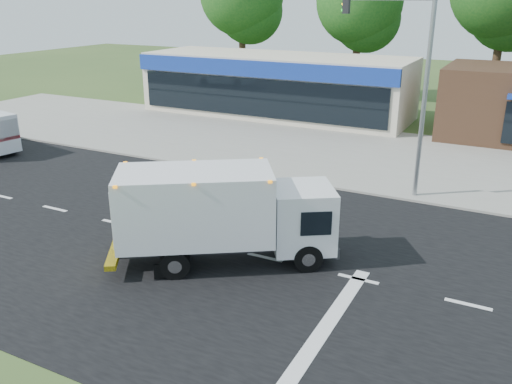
{
  "coord_description": "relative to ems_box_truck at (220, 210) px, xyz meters",
  "views": [
    {
      "loc": [
        6.68,
        -13.63,
        7.7
      ],
      "look_at": [
        -0.87,
        1.07,
        1.7
      ],
      "focal_mm": 38.0,
      "sensor_mm": 36.0,
      "label": 1
    }
  ],
  "objects": [
    {
      "name": "retail_strip_mall",
      "position": [
        -7.92,
        20.78,
        0.3
      ],
      "size": [
        18.0,
        6.2,
        4.0
      ],
      "color": "beige",
      "rests_on": "ground"
    },
    {
      "name": "lane_markings",
      "position": [
        2.43,
        -0.5,
        -1.69
      ],
      "size": [
        55.2,
        7.0,
        0.01
      ],
      "color": "silver",
      "rests_on": "road_asphalt"
    },
    {
      "name": "traffic_signal_pole",
      "position": [
        3.43,
        8.45,
        3.21
      ],
      "size": [
        3.51,
        0.25,
        8.0
      ],
      "color": "gray",
      "rests_on": "ground"
    },
    {
      "name": "ground",
      "position": [
        1.08,
        0.85,
        -1.71
      ],
      "size": [
        120.0,
        120.0,
        0.0
      ],
      "primitive_type": "plane",
      "color": "#385123",
      "rests_on": "ground"
    },
    {
      "name": "background_trees",
      "position": [
        0.23,
        29.01,
        5.67
      ],
      "size": [
        36.77,
        7.39,
        12.1
      ],
      "color": "#332114",
      "rests_on": "ground"
    },
    {
      "name": "emergency_worker",
      "position": [
        -3.78,
        0.29,
        -0.77
      ],
      "size": [
        0.78,
        0.68,
        1.92
      ],
      "rotation": [
        0.0,
        0.0,
        0.47
      ],
      "color": "#C2B981",
      "rests_on": "ground"
    },
    {
      "name": "ems_box_truck",
      "position": [
        0.0,
        0.0,
        0.0
      ],
      "size": [
        6.74,
        5.37,
        2.97
      ],
      "rotation": [
        0.0,
        0.0,
        0.58
      ],
      "color": "black",
      "rests_on": "ground"
    },
    {
      "name": "sidewalk",
      "position": [
        1.08,
        9.05,
        -1.65
      ],
      "size": [
        60.0,
        2.4,
        0.12
      ],
      "primitive_type": "cube",
      "color": "gray",
      "rests_on": "ground"
    },
    {
      "name": "parking_apron",
      "position": [
        1.08,
        14.85,
        -1.7
      ],
      "size": [
        60.0,
        9.0,
        0.02
      ],
      "primitive_type": "cube",
      "color": "gray",
      "rests_on": "ground"
    },
    {
      "name": "road_asphalt",
      "position": [
        1.08,
        0.85,
        -1.71
      ],
      "size": [
        60.0,
        14.0,
        0.02
      ],
      "primitive_type": "cube",
      "color": "black",
      "rests_on": "ground"
    }
  ]
}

